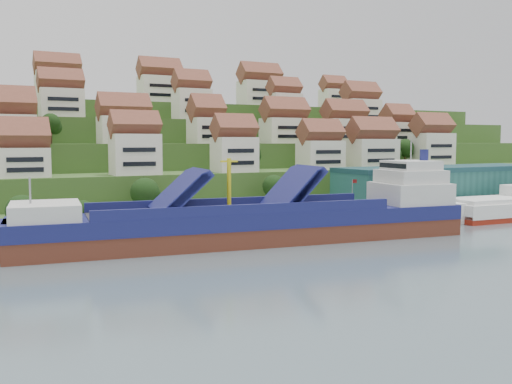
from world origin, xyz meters
TOP-DOWN VIEW (x-y plane):
  - ground at (0.00, 0.00)m, footprint 300.00×300.00m
  - quay at (20.00, 15.00)m, footprint 180.00×14.00m
  - hillside at (0.00, 103.55)m, footprint 260.00×128.00m
  - hillside_village at (2.22, 60.73)m, footprint 158.28×61.35m
  - hillside_trees at (-4.37, 44.99)m, footprint 137.06×62.34m
  - warehouse at (52.00, 17.00)m, footprint 60.00×15.00m
  - flagpole at (18.11, 10.00)m, footprint 1.28×0.16m
  - cargo_ship at (-9.45, 0.25)m, footprint 84.79×22.85m
  - second_ship at (56.57, 1.31)m, footprint 30.29×12.50m

SIDE VIEW (x-z plane):
  - ground at x=0.00m, z-range 0.00..0.00m
  - quay at x=20.00m, z-range 0.00..2.20m
  - second_ship at x=56.57m, z-range -1.71..6.93m
  - cargo_ship at x=-9.45m, z-range -5.83..12.84m
  - flagpole at x=18.11m, z-range 2.88..10.88m
  - warehouse at x=52.00m, z-range 2.20..12.20m
  - hillside at x=0.00m, z-range -4.84..26.16m
  - hillside_trees at x=-4.37m, z-range 1.52..32.46m
  - hillside_village at x=2.22m, z-range 10.02..38.74m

